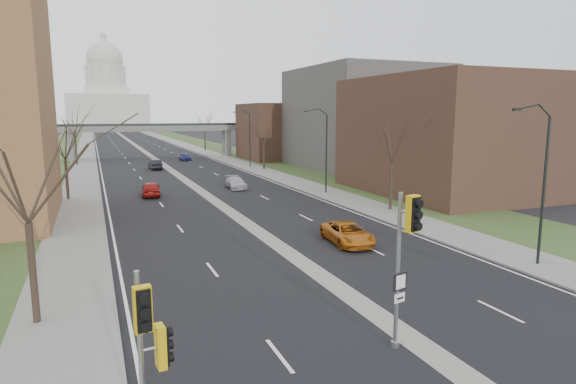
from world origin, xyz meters
TOP-DOWN VIEW (x-y plane):
  - ground at (0.00, 0.00)m, footprint 700.00×700.00m
  - road_surface at (0.00, 150.00)m, footprint 20.00×600.00m
  - median_strip at (0.00, 150.00)m, footprint 1.20×600.00m
  - sidewalk_right at (12.00, 150.00)m, footprint 4.00×600.00m
  - sidewalk_left at (-12.00, 150.00)m, footprint 4.00×600.00m
  - grass_verge_right at (18.00, 150.00)m, footprint 8.00×600.00m
  - grass_verge_left at (-18.00, 150.00)m, footprint 8.00×600.00m
  - commercial_block_near at (24.00, 28.00)m, footprint 16.00×20.00m
  - commercial_block_mid at (28.00, 52.00)m, footprint 18.00×22.00m
  - commercial_block_far at (22.00, 70.00)m, footprint 14.00×14.00m
  - pedestrian_bridge at (0.00, 80.00)m, footprint 34.00×3.00m
  - capitol at (0.00, 320.00)m, footprint 48.00×42.00m
  - streetlight_near at (10.99, 6.00)m, footprint 2.61×0.20m
  - streetlight_mid at (10.99, 32.00)m, footprint 2.61×0.20m
  - streetlight_far at (10.99, 58.00)m, footprint 2.61×0.20m
  - tree_left_a at (-13.00, 8.00)m, footprint 7.20×7.20m
  - tree_left_b at (-13.00, 38.00)m, footprint 6.75×6.75m
  - tree_left_c at (-13.00, 72.00)m, footprint 7.65×7.65m
  - tree_right_a at (13.00, 22.00)m, footprint 7.20×7.20m
  - tree_right_b at (13.00, 55.00)m, footprint 6.30×6.30m
  - tree_right_c at (13.00, 95.00)m, footprint 7.65×7.65m
  - signal_pole_left at (-9.60, -1.70)m, footprint 0.82×0.94m
  - signal_pole_median at (-0.85, 0.75)m, footprint 0.71×0.94m
  - car_left_near at (-5.30, 37.31)m, footprint 2.20×4.56m
  - car_left_far at (-2.00, 61.35)m, footprint 1.66×4.45m
  - car_right_near at (4.31, 13.96)m, footprint 2.70×5.05m
  - car_right_mid at (4.04, 38.89)m, footprint 2.09×4.55m
  - car_right_far at (4.60, 73.55)m, footprint 1.75×3.98m

SIDE VIEW (x-z plane):
  - ground at x=0.00m, z-range 0.00..0.00m
  - median_strip at x=0.00m, z-range -0.01..0.01m
  - road_surface at x=0.00m, z-range 0.00..0.01m
  - grass_verge_right at x=18.00m, z-range 0.00..0.10m
  - grass_verge_left at x=-18.00m, z-range 0.00..0.10m
  - sidewalk_right at x=12.00m, z-range 0.00..0.12m
  - sidewalk_left at x=-12.00m, z-range 0.00..0.12m
  - car_right_mid at x=4.04m, z-range 0.00..1.29m
  - car_right_far at x=4.60m, z-range 0.00..1.33m
  - car_right_near at x=4.31m, z-range 0.00..1.35m
  - car_left_far at x=-2.00m, z-range 0.00..1.45m
  - car_left_near at x=-5.30m, z-range 0.00..1.50m
  - signal_pole_left at x=-9.60m, z-range 0.74..5.53m
  - signal_pole_median at x=-0.85m, z-range 1.11..6.74m
  - pedestrian_bridge at x=0.00m, z-range 1.62..8.07m
  - commercial_block_far at x=22.00m, z-range 0.00..10.00m
  - tree_right_b at x=13.00m, z-range 1.71..9.93m
  - commercial_block_near at x=24.00m, z-range 0.00..12.00m
  - tree_left_b at x=-13.00m, z-range 1.82..10.63m
  - tree_left_a at x=-13.00m, z-range 1.94..11.34m
  - tree_right_a at x=13.00m, z-range 1.94..11.34m
  - streetlight_near at x=10.99m, z-range 2.60..11.30m
  - streetlight_mid at x=10.99m, z-range 2.60..11.30m
  - streetlight_far at x=10.99m, z-range 2.60..11.30m
  - tree_left_c at x=-13.00m, z-range 2.05..12.04m
  - tree_right_c at x=13.00m, z-range 2.05..12.04m
  - commercial_block_mid at x=28.00m, z-range 0.00..15.00m
  - capitol at x=0.00m, z-range -9.28..46.47m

